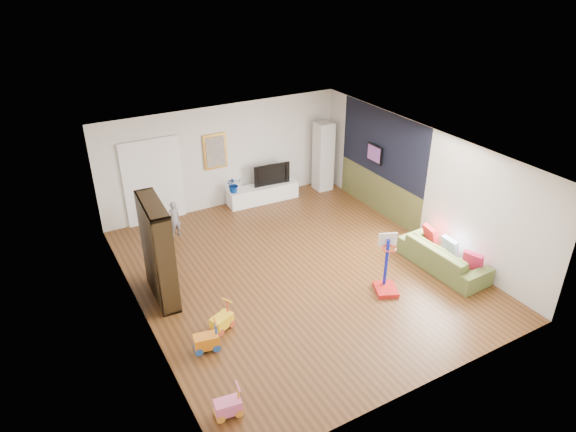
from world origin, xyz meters
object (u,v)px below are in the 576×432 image
bookshelf (158,251)px  sofa (443,257)px  basketball_hoop (388,265)px  media_console (263,193)px

bookshelf → sofa: 5.91m
bookshelf → basketball_hoop: bearing=-24.5°
media_console → sofa: sofa is taller
bookshelf → sofa: size_ratio=1.00×
bookshelf → sofa: bookshelf is taller
media_console → sofa: size_ratio=0.95×
media_console → bookshelf: size_ratio=0.95×
sofa → basketball_hoop: bearing=90.2°
bookshelf → basketball_hoop: size_ratio=1.64×
sofa → basketball_hoop: 1.62m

